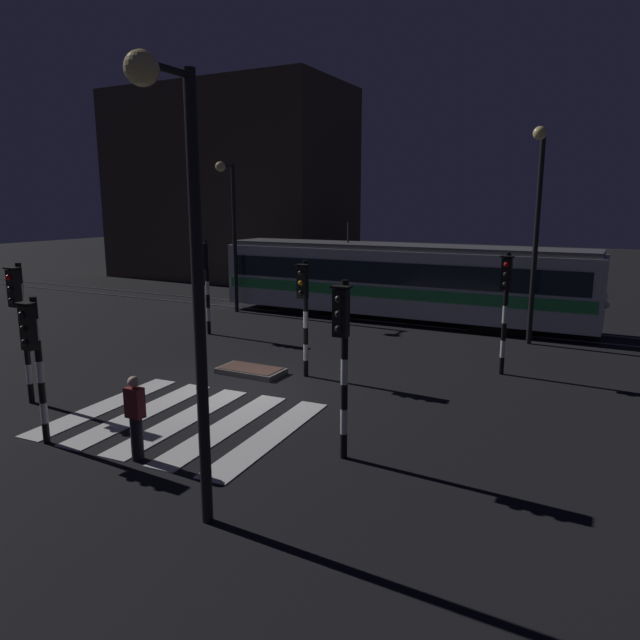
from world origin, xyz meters
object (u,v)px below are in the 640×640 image
(traffic_light_corner_far_right, at_px, (506,295))
(street_lamp_trackside_right, at_px, (537,212))
(traffic_light_kerb_mid_left, at_px, (34,349))
(pedestrian_waiting_at_kerb, at_px, (136,417))
(tram, at_px, (399,280))
(traffic_light_corner_near_left, at_px, (20,313))
(traffic_light_corner_far_left, at_px, (205,273))
(street_lamp_trackside_left, at_px, (231,218))
(traffic_light_median_centre, at_px, (304,301))
(street_lamp_near_kerb, at_px, (185,247))
(traffic_light_corner_near_right, at_px, (343,344))

(traffic_light_corner_far_right, height_order, street_lamp_trackside_right, street_lamp_trackside_right)
(traffic_light_kerb_mid_left, height_order, pedestrian_waiting_at_kerb, traffic_light_kerb_mid_left)
(traffic_light_corner_far_right, relative_size, tram, 0.22)
(traffic_light_corner_far_right, xyz_separation_m, tram, (-5.52, 6.36, -0.62))
(traffic_light_kerb_mid_left, height_order, traffic_light_corner_near_left, traffic_light_corner_near_left)
(traffic_light_corner_far_left, height_order, tram, tram)
(traffic_light_corner_far_right, distance_m, traffic_light_kerb_mid_left, 12.21)
(pedestrian_waiting_at_kerb, bearing_deg, street_lamp_trackside_left, 118.98)
(traffic_light_corner_near_left, bearing_deg, pedestrian_waiting_at_kerb, -13.45)
(traffic_light_corner_near_left, bearing_deg, traffic_light_corner_far_right, 38.74)
(pedestrian_waiting_at_kerb, bearing_deg, traffic_light_corner_far_right, 60.44)
(traffic_light_corner_far_right, relative_size, traffic_light_kerb_mid_left, 1.15)
(traffic_light_corner_far_left, height_order, pedestrian_waiting_at_kerb, traffic_light_corner_far_left)
(street_lamp_trackside_right, height_order, pedestrian_waiting_at_kerb, street_lamp_trackside_right)
(tram, bearing_deg, street_lamp_trackside_right, -20.82)
(traffic_light_median_centre, bearing_deg, street_lamp_trackside_right, 53.83)
(traffic_light_corner_far_right, height_order, street_lamp_trackside_left, street_lamp_trackside_left)
(traffic_light_corner_near_left, bearing_deg, traffic_light_corner_far_left, 96.48)
(street_lamp_trackside_right, distance_m, tram, 6.73)
(traffic_light_corner_near_left, xyz_separation_m, street_lamp_near_kerb, (7.46, -2.58, 2.01))
(pedestrian_waiting_at_kerb, bearing_deg, street_lamp_near_kerb, -28.46)
(traffic_light_corner_far_left, xyz_separation_m, street_lamp_trackside_left, (-1.83, 4.21, 1.92))
(traffic_light_median_centre, bearing_deg, traffic_light_kerb_mid_left, -110.48)
(traffic_light_corner_near_left, distance_m, tram, 15.14)
(traffic_light_corner_far_right, xyz_separation_m, traffic_light_corner_near_left, (-10.06, -8.07, -0.03))
(traffic_light_corner_far_right, xyz_separation_m, street_lamp_trackside_left, (-12.84, 4.51, 1.93))
(traffic_light_median_centre, bearing_deg, traffic_light_corner_far_right, 29.67)
(street_lamp_trackside_left, distance_m, street_lamp_trackside_right, 13.00)
(traffic_light_kerb_mid_left, distance_m, street_lamp_trackside_left, 15.24)
(traffic_light_corner_far_left, bearing_deg, traffic_light_corner_near_right, -39.40)
(traffic_light_corner_far_left, bearing_deg, street_lamp_near_kerb, -52.48)
(traffic_light_corner_near_left, distance_m, street_lamp_trackside_right, 16.14)
(traffic_light_kerb_mid_left, relative_size, traffic_light_corner_near_right, 0.88)
(traffic_light_kerb_mid_left, bearing_deg, street_lamp_trackside_right, 60.91)
(traffic_light_corner_far_left, bearing_deg, traffic_light_corner_far_right, -1.56)
(street_lamp_trackside_left, relative_size, street_lamp_trackside_right, 0.91)
(traffic_light_kerb_mid_left, height_order, street_lamp_trackside_left, street_lamp_trackside_left)
(traffic_light_median_centre, bearing_deg, street_lamp_trackside_left, 136.73)
(traffic_light_corner_near_left, bearing_deg, tram, 72.54)
(traffic_light_kerb_mid_left, xyz_separation_m, traffic_light_corner_far_left, (-3.48, 9.90, 0.32))
(street_lamp_near_kerb, bearing_deg, traffic_light_corner_far_right, 76.29)
(traffic_light_kerb_mid_left, bearing_deg, traffic_light_corner_far_left, 109.35)
(street_lamp_trackside_right, bearing_deg, street_lamp_trackside_left, 178.66)
(traffic_light_corner_far_right, distance_m, street_lamp_near_kerb, 11.15)
(street_lamp_trackside_right, bearing_deg, traffic_light_corner_far_left, -160.71)
(street_lamp_trackside_left, xyz_separation_m, pedestrian_waiting_at_kerb, (7.61, -13.74, -3.42))
(street_lamp_trackside_left, bearing_deg, traffic_light_corner_far_left, -66.52)
(traffic_light_corner_near_left, bearing_deg, street_lamp_near_kerb, -19.09)
(traffic_light_corner_far_right, bearing_deg, traffic_light_kerb_mid_left, -128.12)
(traffic_light_corner_far_right, height_order, traffic_light_corner_near_right, traffic_light_corner_far_right)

